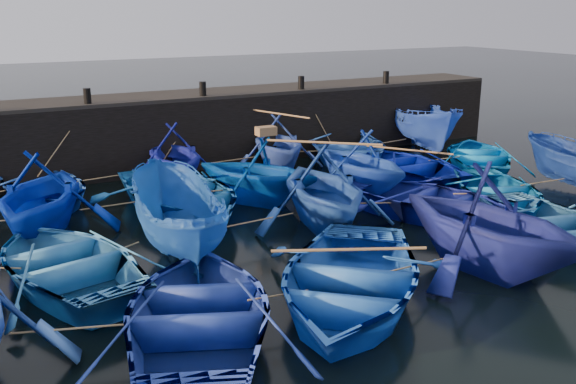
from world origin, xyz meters
name	(u,v)px	position (x,y,z in m)	size (l,w,h in m)	color
ground	(351,253)	(0.00, 0.00, 0.00)	(120.00, 120.00, 0.00)	black
quay_wall	(196,130)	(0.00, 10.50, 1.25)	(26.00, 2.50, 2.50)	black
quay_top	(194,95)	(0.00, 10.50, 2.56)	(26.00, 2.50, 0.12)	black
bollard_1	(87,96)	(-4.00, 9.60, 2.87)	(0.24, 0.24, 0.50)	black
bollard_2	(203,89)	(0.00, 9.60, 2.87)	(0.24, 0.24, 0.50)	black
bollard_3	(301,83)	(4.00, 9.60, 2.87)	(0.24, 0.24, 0.50)	black
bollard_4	(386,77)	(8.00, 9.60, 2.87)	(0.24, 0.24, 0.50)	black
boat_1	(43,188)	(-5.87, 7.68, 0.49)	(3.35, 4.68, 0.97)	#1E4BB2
boat_2	(174,154)	(-1.70, 7.97, 1.01)	(3.32, 3.85, 2.03)	#121B92
boat_3	(278,142)	(2.22, 8.14, 1.00)	(3.27, 3.79, 2.00)	blue
boat_4	(348,147)	(5.00, 7.79, 0.58)	(3.99, 5.57, 1.16)	navy
boat_5	(424,125)	(8.92, 8.12, 1.03)	(2.01, 5.34, 2.06)	blue
boat_7	(41,193)	(-6.28, 4.75, 1.15)	(3.75, 4.36, 2.29)	#001FA6
boat_8	(180,194)	(-2.61, 4.78, 0.59)	(4.08, 5.70, 1.18)	#1458A2
boat_9	(257,170)	(-0.24, 4.68, 1.02)	(3.35, 3.89, 2.05)	#003B94
boat_10	(360,161)	(3.08, 4.16, 1.05)	(3.43, 3.98, 2.09)	blue
boat_11	(408,165)	(5.47, 4.78, 0.50)	(3.42, 4.78, 0.99)	#00118D
boat_12	(479,155)	(8.65, 4.74, 0.49)	(3.39, 4.74, 0.98)	blue
boat_14	(67,261)	(-6.30, 1.31, 0.53)	(3.67, 5.13, 1.06)	#276BB6
boat_15	(176,219)	(-3.76, 1.67, 0.95)	(1.85, 4.92, 1.90)	#144896
boat_16	(323,187)	(0.33, 1.87, 1.15)	(3.75, 4.35, 2.29)	#194295
boat_17	(428,199)	(3.41, 1.27, 0.52)	(3.61, 5.05, 1.05)	navy
boat_18	(499,192)	(5.80, 0.99, 0.48)	(3.29, 4.60, 0.95)	#095FA7
boat_21	(201,310)	(-4.63, -2.21, 0.56)	(3.86, 5.40, 1.12)	navy
boat_22	(348,279)	(-1.65, -2.37, 0.59)	(4.06, 5.68, 1.18)	blue
boat_23	(490,219)	(2.02, -2.36, 1.23)	(4.03, 4.68, 2.46)	navy
boat_24	(552,224)	(4.80, -1.75, 0.49)	(3.37, 4.71, 0.98)	#266198
wooden_crate	(266,131)	(0.06, 4.68, 2.17)	(0.57, 0.36, 0.25)	brown
mooring_ropes	(266,171)	(0.21, 4.98, 0.88)	(17.71, 11.91, 2.10)	tan
loose_oars	(339,154)	(1.59, 3.10, 1.64)	(9.38, 12.59, 1.36)	#99724C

